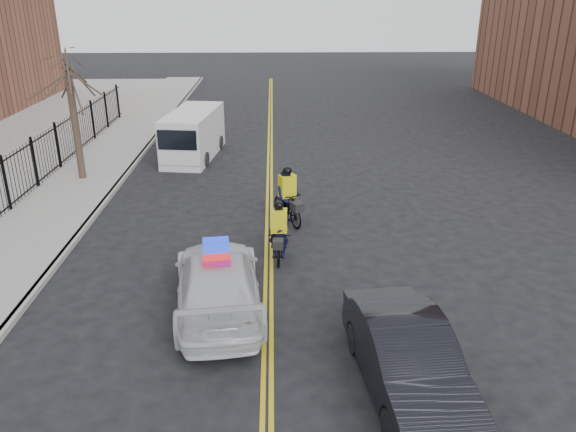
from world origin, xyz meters
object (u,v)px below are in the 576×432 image
at_px(police_cruiser, 218,282).
at_px(dark_sedan, 408,359).
at_px(cyclist_near, 279,238).
at_px(cargo_van, 193,136).
at_px(cyclist_far, 287,201).

height_order(police_cruiser, dark_sedan, police_cruiser).
bearing_deg(cyclist_near, cargo_van, 113.19).
height_order(dark_sedan, cargo_van, cargo_van).
relative_size(police_cruiser, cyclist_near, 2.85).
bearing_deg(police_cruiser, cyclist_far, -115.47).
xyz_separation_m(cyclist_near, cyclist_far, (0.31, 2.62, 0.16)).
bearing_deg(cargo_van, police_cruiser, -72.59).
bearing_deg(cyclist_far, cargo_van, 91.51).
xyz_separation_m(cargo_van, cyclist_far, (4.15, -7.98, -0.26)).
height_order(police_cruiser, cargo_van, cargo_van).
xyz_separation_m(police_cruiser, cyclist_near, (1.50, 2.74, -0.12)).
bearing_deg(dark_sedan, cyclist_far, 97.83).
bearing_deg(cargo_van, dark_sedan, -61.90).
distance_m(police_cruiser, cargo_van, 13.55).
bearing_deg(cargo_van, cyclist_near, -62.61).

